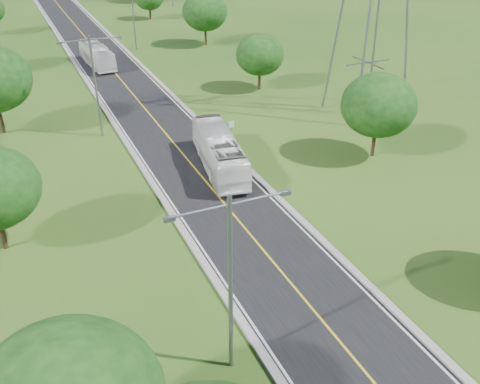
# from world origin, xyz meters

# --- Properties ---
(ground) EXTENTS (260.00, 260.00, 0.00)m
(ground) POSITION_xyz_m (0.00, 60.00, 0.00)
(ground) COLOR #1F4914
(ground) RESTS_ON ground
(road) EXTENTS (8.00, 150.00, 0.06)m
(road) POSITION_xyz_m (0.00, 66.00, 0.03)
(road) COLOR black
(road) RESTS_ON ground
(curb_left) EXTENTS (0.50, 150.00, 0.22)m
(curb_left) POSITION_xyz_m (-4.25, 66.00, 0.11)
(curb_left) COLOR gray
(curb_left) RESTS_ON ground
(curb_right) EXTENTS (0.50, 150.00, 0.22)m
(curb_right) POSITION_xyz_m (4.25, 66.00, 0.11)
(curb_right) COLOR gray
(curb_right) RESTS_ON ground
(speed_limit_sign) EXTENTS (0.55, 0.09, 2.40)m
(speed_limit_sign) POSITION_xyz_m (5.20, 37.98, 1.60)
(speed_limit_sign) COLOR slate
(speed_limit_sign) RESTS_ON ground
(streetlight_near_left) EXTENTS (5.90, 0.25, 10.00)m
(streetlight_near_left) POSITION_xyz_m (-6.00, 12.00, 5.94)
(streetlight_near_left) COLOR slate
(streetlight_near_left) RESTS_ON ground
(streetlight_mid_left) EXTENTS (5.90, 0.25, 10.00)m
(streetlight_mid_left) POSITION_xyz_m (-6.00, 45.00, 5.94)
(streetlight_mid_left) COLOR slate
(streetlight_mid_left) RESTS_ON ground
(streetlight_far_right) EXTENTS (5.90, 0.25, 10.00)m
(streetlight_far_right) POSITION_xyz_m (6.00, 78.00, 5.94)
(streetlight_far_right) COLOR slate
(streetlight_far_right) RESTS_ON ground
(tree_rb) EXTENTS (6.72, 6.72, 7.82)m
(tree_rb) POSITION_xyz_m (16.00, 30.00, 4.95)
(tree_rb) COLOR black
(tree_rb) RESTS_ON ground
(tree_rc) EXTENTS (5.88, 5.88, 6.84)m
(tree_rc) POSITION_xyz_m (15.00, 52.00, 4.33)
(tree_rc) COLOR black
(tree_rc) RESTS_ON ground
(tree_rd) EXTENTS (7.14, 7.14, 8.30)m
(tree_rd) POSITION_xyz_m (17.00, 76.00, 5.27)
(tree_rd) COLOR black
(tree_rd) RESTS_ON ground
(bus_outbound) EXTENTS (4.66, 11.95, 3.25)m
(bus_outbound) POSITION_xyz_m (2.01, 33.26, 1.68)
(bus_outbound) COLOR white
(bus_outbound) RESTS_ON road
(bus_inbound) EXTENTS (3.24, 10.90, 2.99)m
(bus_inbound) POSITION_xyz_m (-1.41, 70.72, 1.56)
(bus_inbound) COLOR white
(bus_inbound) RESTS_ON road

